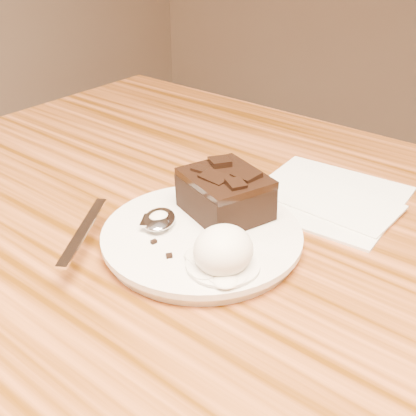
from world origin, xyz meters
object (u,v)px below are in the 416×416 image
Objects in this scene: ice_cream_scoop at (223,250)px; napkin at (327,196)px; brownie at (225,197)px; spoon at (159,221)px; plate at (202,238)px.

ice_cream_scoop reaches higher than napkin.
brownie is 1.49× the size of ice_cream_scoop.
brownie is 0.10m from ice_cream_scoop.
spoon is 1.13× the size of napkin.
ice_cream_scoop is at bearing -32.70° from plate.
plate is at bearing -7.40° from spoon.
ice_cream_scoop is 0.10m from spoon.
plate is 1.10× the size of spoon.
brownie is 0.46× the size of spoon.
napkin is (-0.00, 0.21, -0.03)m from ice_cream_scoop.
spoon is (-0.04, -0.02, 0.01)m from plate.
spoon is at bearing -116.22° from napkin.
plate is 0.07m from ice_cream_scoop.
brownie is 0.14m from napkin.
ice_cream_scoop is at bearing -53.37° from brownie.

